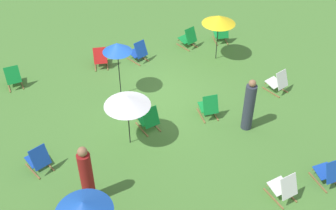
% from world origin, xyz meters
% --- Properties ---
extents(ground_plane, '(40.00, 40.00, 0.00)m').
position_xyz_m(ground_plane, '(0.00, 0.00, 0.00)').
color(ground_plane, '#477A33').
extents(deckchair_0, '(0.68, 0.87, 0.83)m').
position_xyz_m(deckchair_0, '(-0.51, -2.32, 0.37)').
color(deckchair_0, olive).
rests_on(deckchair_0, ground).
extents(deckchair_1, '(0.67, 0.86, 0.83)m').
position_xyz_m(deckchair_1, '(0.90, -2.56, 0.37)').
color(deckchair_1, olive).
rests_on(deckchair_1, ground).
extents(deckchair_2, '(0.63, 0.84, 0.83)m').
position_xyz_m(deckchair_2, '(-3.95, 1.58, 0.37)').
color(deckchair_2, olive).
rests_on(deckchair_2, ground).
extents(deckchair_3, '(0.55, 0.80, 0.83)m').
position_xyz_m(deckchair_3, '(0.75, 1.41, 0.37)').
color(deckchair_3, olive).
rests_on(deckchair_3, ground).
extents(deckchair_6, '(0.54, 0.80, 0.83)m').
position_xyz_m(deckchair_6, '(-2.56, 5.46, 0.37)').
color(deckchair_6, olive).
rests_on(deckchair_6, ground).
extents(deckchair_8, '(0.51, 0.78, 0.83)m').
position_xyz_m(deckchair_8, '(-1.18, 5.35, 0.37)').
color(deckchair_8, olive).
rests_on(deckchair_8, ground).
extents(deckchair_9, '(0.65, 0.86, 0.83)m').
position_xyz_m(deckchair_9, '(-2.68, -2.42, 0.37)').
color(deckchair_9, olive).
rests_on(deckchair_9, ground).
extents(deckchair_10, '(0.50, 0.77, 0.83)m').
position_xyz_m(deckchair_10, '(3.99, -2.69, 0.37)').
color(deckchair_10, olive).
rests_on(deckchair_10, ground).
extents(deckchair_11, '(0.67, 0.86, 0.83)m').
position_xyz_m(deckchair_11, '(-4.06, -2.19, 0.37)').
color(deckchair_11, olive).
rests_on(deckchair_11, ground).
extents(deckchair_12, '(0.68, 0.87, 0.83)m').
position_xyz_m(deckchair_12, '(4.10, 1.62, 0.37)').
color(deckchair_12, olive).
rests_on(deckchair_12, ground).
extents(deckchair_13, '(0.61, 0.83, 0.83)m').
position_xyz_m(deckchair_13, '(-1.17, 1.69, 0.37)').
color(deckchair_13, olive).
rests_on(deckchair_13, ground).
extents(umbrella_0, '(1.30, 1.30, 1.69)m').
position_xyz_m(umbrella_0, '(1.50, 1.73, 1.54)').
color(umbrella_0, black).
rests_on(umbrella_0, ground).
extents(umbrella_1, '(1.18, 1.18, 1.98)m').
position_xyz_m(umbrella_1, '(3.69, 4.89, 1.83)').
color(umbrella_1, black).
rests_on(umbrella_1, ground).
extents(umbrella_2, '(0.94, 0.94, 1.95)m').
position_xyz_m(umbrella_2, '(0.87, -0.65, 1.79)').
color(umbrella_2, black).
rests_on(umbrella_2, ground).
extents(umbrella_3, '(1.22, 1.22, 1.78)m').
position_xyz_m(umbrella_3, '(-3.20, -1.15, 1.62)').
color(umbrella_3, black).
rests_on(umbrella_3, ground).
extents(person_0, '(0.46, 0.46, 1.75)m').
position_xyz_m(person_0, '(-1.94, 2.68, 0.82)').
color(person_0, '#333847').
rests_on(person_0, ground).
extents(person_1, '(0.44, 0.44, 1.80)m').
position_xyz_m(person_1, '(3.21, 3.23, 0.85)').
color(person_1, maroon).
rests_on(person_1, ground).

